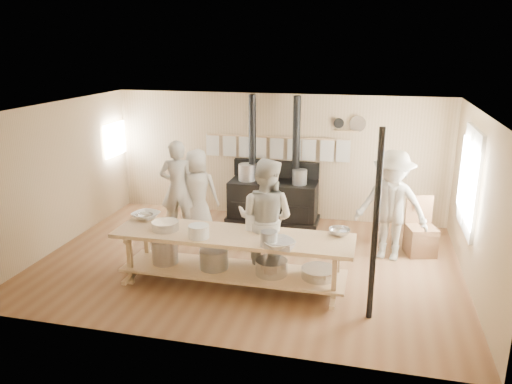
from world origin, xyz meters
TOP-DOWN VIEW (x-y plane):
  - ground at (0.00, 0.00)m, footprint 7.00×7.00m
  - room_shell at (0.00, 0.00)m, footprint 7.00×7.00m
  - window_right at (3.47, 0.60)m, footprint 0.09×1.50m
  - left_opening at (-3.45, 2.00)m, footprint 0.00×0.90m
  - stove at (-0.01, 2.12)m, footprint 1.90×0.75m
  - towel_rail at (-0.00, 2.40)m, footprint 3.00×0.04m
  - back_wall_shelf at (1.46, 2.43)m, footprint 0.63×0.14m
  - prep_table at (-0.01, -0.90)m, footprint 3.60×0.90m
  - support_post at (2.05, -1.35)m, footprint 0.08×0.08m
  - cook_far_left at (-1.61, 0.94)m, footprint 0.76×0.59m
  - cook_left at (0.41, -0.47)m, footprint 1.05×0.89m
  - cook_center at (-1.29, 1.12)m, footprint 0.85×0.59m
  - cook_right at (2.34, 1.26)m, footprint 1.01×0.60m
  - cook_by_window at (2.32, 0.73)m, footprint 1.36×0.97m
  - chair at (2.86, 1.05)m, footprint 0.58×0.58m
  - bowl_white_a at (-1.55, -0.57)m, footprint 0.51×0.51m
  - bowl_steel_a at (-1.55, -0.63)m, footprint 0.40×0.40m
  - bowl_white_b at (0.76, -1.23)m, footprint 0.61×0.61m
  - bowl_steel_b at (1.55, -0.57)m, footprint 0.36×0.36m
  - roasting_pan at (0.77, -1.23)m, footprint 0.42×0.31m
  - mixing_bowl_large at (-1.04, -0.97)m, footprint 0.44×0.44m
  - bucket_galv at (0.63, -1.23)m, footprint 0.28×0.28m
  - deep_bowl_enamel at (-0.43, -1.15)m, footprint 0.32×0.32m
  - pitcher at (0.22, -0.66)m, footprint 0.20×0.20m

SIDE VIEW (x-z plane):
  - ground at x=0.00m, z-range 0.00..0.00m
  - chair at x=2.86m, z-range -0.21..0.81m
  - prep_table at x=-0.01m, z-range 0.10..0.95m
  - stove at x=-0.01m, z-range -0.78..1.82m
  - cook_right at x=2.34m, z-range 0.00..1.61m
  - cook_center at x=-1.29m, z-range 0.00..1.67m
  - roasting_pan at x=0.77m, z-range 0.85..0.94m
  - bowl_steel_a at x=-1.55m, z-range 0.85..0.94m
  - bowl_steel_b at x=1.55m, z-range 0.85..0.95m
  - bowl_white_a at x=-1.55m, z-range 0.85..0.95m
  - bowl_white_b at x=0.76m, z-range 0.85..0.96m
  - mixing_bowl_large at x=-1.04m, z-range 0.85..0.98m
  - cook_far_left at x=-1.61m, z-range 0.00..1.86m
  - deep_bowl_enamel at x=-0.43m, z-range 0.85..1.04m
  - cook_by_window at x=2.32m, z-range 0.00..1.90m
  - bucket_galv at x=0.63m, z-range 0.85..1.07m
  - cook_left at x=0.41m, z-range 0.00..1.93m
  - pitcher at x=0.22m, z-range 0.85..1.09m
  - support_post at x=2.05m, z-range 0.00..2.60m
  - window_right at x=3.47m, z-range 0.67..2.33m
  - towel_rail at x=0.00m, z-range 1.31..1.78m
  - left_opening at x=-3.45m, z-range 1.15..2.05m
  - room_shell at x=0.00m, z-range -1.88..5.12m
  - back_wall_shelf at x=1.46m, z-range 1.84..2.17m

